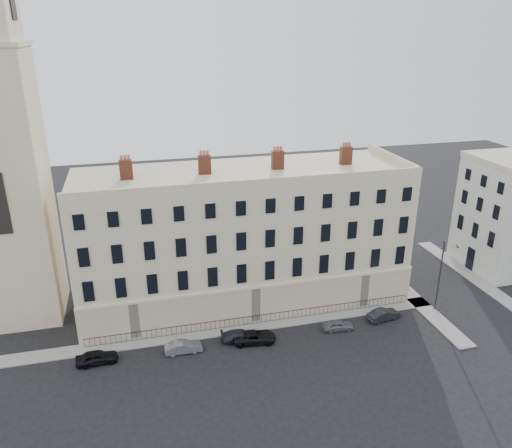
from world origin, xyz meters
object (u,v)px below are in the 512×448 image
object	(u,v)px
car_b	(183,347)
car_d	(254,337)
streetlamp	(441,273)
car_a	(97,357)
car_e	(338,325)
car_f	(384,315)
car_c	(240,336)

from	to	relation	value
car_b	car_d	size ratio (longest dim) A/B	0.82
car_d	streetlamp	world-z (taller)	streetlamp
car_a	car_e	bearing A→B (deg)	-93.82
car_f	car_d	bearing A→B (deg)	82.28
car_b	car_f	bearing A→B (deg)	-88.78
car_c	car_f	bearing A→B (deg)	-86.26
car_a	car_b	distance (m)	8.04
car_e	streetlamp	bearing A→B (deg)	-78.85
car_e	car_f	world-z (taller)	car_f
car_b	car_e	distance (m)	16.01
car_f	streetlamp	xyz separation A→B (m)	(6.56, 0.29, 4.05)
car_d	streetlamp	distance (m)	21.46
car_c	car_f	world-z (taller)	car_f
car_c	car_d	bearing A→B (deg)	-110.78
car_a	car_d	xyz separation A→B (m)	(15.12, -0.37, -0.05)
car_a	car_c	world-z (taller)	car_a
car_c	car_e	xyz separation A→B (m)	(10.26, -0.65, -0.01)
car_c	car_d	xyz separation A→B (m)	(1.33, -0.61, 0.04)
car_d	car_b	bearing A→B (deg)	96.36
car_e	streetlamp	distance (m)	12.84
car_d	car_f	xyz separation A→B (m)	(14.50, 0.54, 0.01)
car_a	car_f	world-z (taller)	car_a
car_b	car_c	bearing A→B (deg)	-84.75
streetlamp	car_f	bearing A→B (deg)	-153.63
car_a	car_e	distance (m)	24.06
car_e	streetlamp	xyz separation A→B (m)	(12.13, 0.87, 4.11)
car_e	car_b	bearing A→B (deg)	96.58
car_a	streetlamp	distance (m)	36.41
car_a	car_c	distance (m)	13.80
car_a	streetlamp	xyz separation A→B (m)	(36.18, 0.46, 4.01)
car_c	car_a	bearing A→B (deg)	95.00
car_e	car_d	bearing A→B (deg)	96.76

